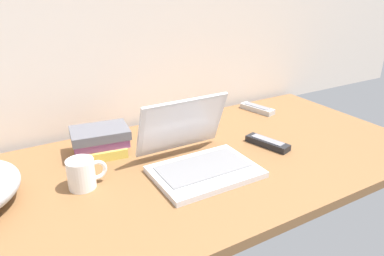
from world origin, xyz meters
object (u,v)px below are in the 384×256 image
object	(u,v)px
remote_control_near	(267,143)
remote_control_far	(257,109)
coffee_mug	(82,173)
laptop	(197,155)
book_stack	(101,141)

from	to	relation	value
remote_control_near	remote_control_far	distance (m)	0.36
remote_control_near	remote_control_far	size ratio (longest dim) A/B	1.00
coffee_mug	remote_control_far	bearing A→B (deg)	15.96
laptop	coffee_mug	world-z (taller)	laptop
laptop	remote_control_near	distance (m)	0.30
laptop	remote_control_far	size ratio (longest dim) A/B	1.87
remote_control_near	book_stack	size ratio (longest dim) A/B	0.82
remote_control_far	laptop	bearing A→B (deg)	-148.60
remote_control_far	coffee_mug	bearing A→B (deg)	-164.04
coffee_mug	remote_control_near	size ratio (longest dim) A/B	0.68
laptop	book_stack	world-z (taller)	laptop
remote_control_far	book_stack	size ratio (longest dim) A/B	0.82
coffee_mug	remote_control_far	size ratio (longest dim) A/B	0.68
remote_control_near	book_stack	bearing A→B (deg)	155.19
laptop	book_stack	bearing A→B (deg)	132.59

